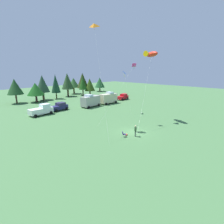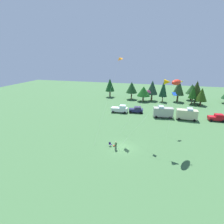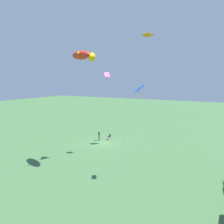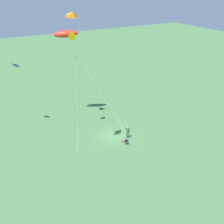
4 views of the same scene
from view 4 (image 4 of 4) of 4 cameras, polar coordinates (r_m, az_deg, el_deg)
ground_plane at (r=42.18m, az=0.59°, el=-4.45°), size 160.00×160.00×0.00m
person_kite_flyer at (r=41.37m, az=2.90°, el=-3.49°), size 0.54×0.53×1.74m
folding_chair at (r=40.03m, az=2.67°, el=-5.36°), size 0.67×0.67×0.82m
backpack_on_grass at (r=40.74m, az=1.98°, el=-5.39°), size 0.38×0.32×0.22m
kite_large_fish at (r=43.89m, az=-8.26°, el=13.86°), size 10.80×5.89×13.15m
kite_diamond_blue at (r=43.37m, az=-17.06°, el=7.87°), size 1.48×3.51×9.38m
kite_delta_orange at (r=32.23m, az=-7.08°, el=17.24°), size 4.26×7.57×16.82m
kite_diamond_rainbow at (r=40.07m, az=-6.50°, el=9.26°), size 6.40×3.54×10.85m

